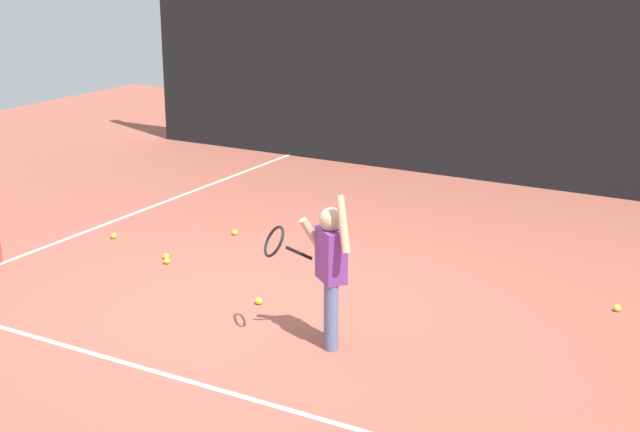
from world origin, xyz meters
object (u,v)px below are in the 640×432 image
(tennis_player, at_px, (329,263))
(tennis_ball_3, at_px, (235,232))
(tennis_ball_0, at_px, (114,236))
(tennis_ball_7, at_px, (259,301))
(tennis_ball_6, at_px, (617,308))
(tennis_ball_5, at_px, (166,256))
(tennis_ball_8, at_px, (167,261))

(tennis_player, distance_m, tennis_ball_3, 3.22)
(tennis_ball_0, distance_m, tennis_ball_7, 2.65)
(tennis_ball_0, bearing_deg, tennis_ball_6, 6.94)
(tennis_ball_5, bearing_deg, tennis_ball_0, 165.09)
(tennis_ball_8, bearing_deg, tennis_ball_5, 131.75)
(tennis_ball_0, bearing_deg, tennis_ball_8, -19.17)
(tennis_ball_0, xyz_separation_m, tennis_ball_3, (1.13, 0.79, 0.00))
(tennis_ball_5, bearing_deg, tennis_ball_7, -19.94)
(tennis_player, height_order, tennis_ball_3, tennis_player)
(tennis_ball_5, height_order, tennis_ball_6, same)
(tennis_ball_3, distance_m, tennis_ball_7, 2.13)
(tennis_ball_8, bearing_deg, tennis_ball_6, 13.24)
(tennis_ball_7, bearing_deg, tennis_ball_3, 130.80)
(tennis_player, relative_size, tennis_ball_3, 20.46)
(tennis_ball_6, distance_m, tennis_ball_7, 3.31)
(tennis_ball_0, xyz_separation_m, tennis_ball_6, (5.47, 0.67, 0.00))
(tennis_player, distance_m, tennis_ball_0, 3.79)
(tennis_player, bearing_deg, tennis_ball_7, -165.29)
(tennis_ball_8, bearing_deg, tennis_player, -20.05)
(tennis_ball_0, height_order, tennis_ball_7, same)
(tennis_player, xyz_separation_m, tennis_ball_0, (-3.51, 1.26, -0.69))
(tennis_ball_5, bearing_deg, tennis_ball_8, -48.25)
(tennis_ball_3, bearing_deg, tennis_ball_5, -98.94)
(tennis_ball_7, bearing_deg, tennis_ball_6, 26.70)
(tennis_player, height_order, tennis_ball_8, tennis_player)
(tennis_ball_5, distance_m, tennis_ball_6, 4.60)
(tennis_player, height_order, tennis_ball_6, tennis_player)
(tennis_ball_7, xyz_separation_m, tennis_ball_8, (-1.45, 0.45, 0.00))
(tennis_ball_6, relative_size, tennis_ball_8, 1.00)
(tennis_ball_0, height_order, tennis_ball_3, same)
(tennis_player, relative_size, tennis_ball_0, 20.46)
(tennis_player, distance_m, tennis_ball_8, 2.69)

